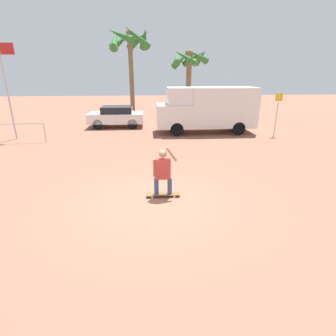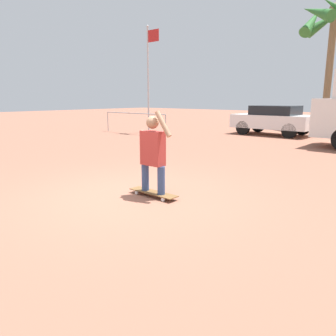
# 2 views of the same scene
# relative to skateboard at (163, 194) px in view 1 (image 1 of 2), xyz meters

# --- Properties ---
(ground_plane) EXTENTS (80.00, 80.00, 0.00)m
(ground_plane) POSITION_rel_skateboard_xyz_m (-0.29, -0.26, -0.07)
(ground_plane) COLOR #935B47
(skateboard) EXTENTS (1.05, 0.26, 0.08)m
(skateboard) POSITION_rel_skateboard_xyz_m (0.00, 0.00, 0.00)
(skateboard) COLOR brown
(skateboard) RESTS_ON ground_plane
(person_skateboarder) EXTENTS (0.75, 0.23, 1.53)m
(person_skateboarder) POSITION_rel_skateboard_xyz_m (-0.00, 0.00, 0.82)
(person_skateboarder) COLOR #384C7A
(person_skateboarder) RESTS_ON skateboard
(camper_van) EXTENTS (6.21, 2.07, 2.83)m
(camper_van) POSITION_rel_skateboard_xyz_m (3.38, 9.27, 1.48)
(camper_van) COLOR black
(camper_van) RESTS_ON ground_plane
(parked_car_white) EXTENTS (3.82, 1.93, 1.46)m
(parked_car_white) POSITION_rel_skateboard_xyz_m (-2.67, 11.57, 0.71)
(parked_car_white) COLOR black
(parked_car_white) RESTS_ON ground_plane
(palm_tree_near_van) EXTENTS (3.36, 3.56, 5.76)m
(palm_tree_near_van) POSITION_rel_skateboard_xyz_m (3.33, 17.50, 4.48)
(palm_tree_near_van) COLOR brown
(palm_tree_near_van) RESTS_ON ground_plane
(palm_tree_center_background) EXTENTS (3.84, 4.01, 7.34)m
(palm_tree_center_background) POSITION_rel_skateboard_xyz_m (-1.80, 16.97, 5.94)
(palm_tree_center_background) COLOR brown
(palm_tree_center_background) RESTS_ON ground_plane
(flagpole) EXTENTS (0.82, 0.12, 5.41)m
(flagpole) POSITION_rel_skateboard_xyz_m (-8.12, 8.30, 3.02)
(flagpole) COLOR #B7B7BC
(flagpole) RESTS_ON ground_plane
(street_sign) EXTENTS (0.44, 0.06, 2.53)m
(street_sign) POSITION_rel_skateboard_xyz_m (7.33, 8.01, 1.55)
(street_sign) COLOR #B7B7BC
(street_sign) RESTS_ON ground_plane
(plaza_railing_segment) EXTENTS (4.34, 0.05, 1.08)m
(plaza_railing_segment) POSITION_rel_skateboard_xyz_m (-8.31, 7.37, 0.83)
(plaza_railing_segment) COLOR #99999E
(plaza_railing_segment) RESTS_ON ground_plane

